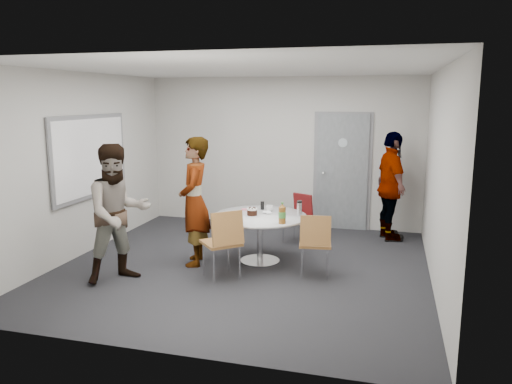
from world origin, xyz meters
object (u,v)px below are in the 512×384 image
(door, at_px, (342,172))
(whiteboard, at_px, (91,157))
(chair_near_left, at_px, (224,238))
(person_left, at_px, (118,213))
(person_right, at_px, (391,186))
(chair_near_right, at_px, (315,239))
(person_main, at_px, (194,201))
(chair_far, at_px, (299,213))
(table, at_px, (261,222))

(door, height_order, whiteboard, door)
(door, distance_m, chair_near_left, 3.30)
(person_left, xyz_separation_m, person_right, (3.33, 2.85, 0.01))
(whiteboard, relative_size, chair_near_left, 2.04)
(chair_near_left, xyz_separation_m, chair_near_right, (1.11, 0.40, -0.05))
(door, xyz_separation_m, person_main, (-1.80, -2.52, -0.13))
(whiteboard, bearing_deg, person_left, -45.50)
(chair_near_right, relative_size, chair_far, 1.09)
(table, bearing_deg, door, 67.74)
(chair_near_left, height_order, person_left, person_left)
(table, height_order, person_main, person_main)
(person_left, bearing_deg, person_right, -8.37)
(chair_far, bearing_deg, person_left, 76.12)
(person_main, bearing_deg, door, 128.60)
(door, height_order, person_right, door)
(door, bearing_deg, table, -112.26)
(whiteboard, relative_size, chair_near_right, 2.22)
(person_main, bearing_deg, table, 92.80)
(door, bearing_deg, chair_near_right, -91.57)
(door, relative_size, person_left, 1.20)
(whiteboard, bearing_deg, table, 1.42)
(door, relative_size, chair_near_left, 2.28)
(chair_near_right, relative_size, person_main, 0.48)
(chair_near_left, xyz_separation_m, person_left, (-1.29, -0.34, 0.31))
(chair_far, xyz_separation_m, person_right, (1.42, 0.51, 0.42))
(chair_far, height_order, person_left, person_left)
(door, bearing_deg, person_main, -125.51)
(whiteboard, relative_size, chair_far, 2.41)
(chair_near_right, bearing_deg, door, 80.62)
(door, relative_size, whiteboard, 1.12)
(chair_near_right, bearing_deg, chair_near_left, -168.23)
(person_right, bearing_deg, door, 38.90)
(person_right, bearing_deg, chair_near_left, 121.89)
(chair_far, distance_m, person_right, 1.57)
(door, relative_size, person_right, 1.18)
(chair_near_left, height_order, chair_far, chair_near_left)
(chair_near_right, bearing_deg, whiteboard, 166.21)
(chair_far, distance_m, person_left, 3.05)
(table, height_order, chair_near_right, table)
(chair_near_right, xyz_separation_m, person_right, (0.92, 2.12, 0.38))
(whiteboard, xyz_separation_m, chair_near_left, (2.37, -0.76, -0.88))
(chair_near_right, bearing_deg, person_right, 58.62)
(chair_near_left, xyz_separation_m, person_right, (2.04, 2.51, 0.33))
(whiteboard, xyz_separation_m, chair_near_right, (3.49, -0.37, -0.93))
(chair_near_left, bearing_deg, chair_far, 30.48)
(chair_far, xyz_separation_m, person_main, (-1.22, -1.47, 0.43))
(door, height_order, chair_near_left, door)
(chair_far, bearing_deg, person_right, -134.96)
(table, height_order, chair_far, table)
(table, bearing_deg, person_left, -143.51)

